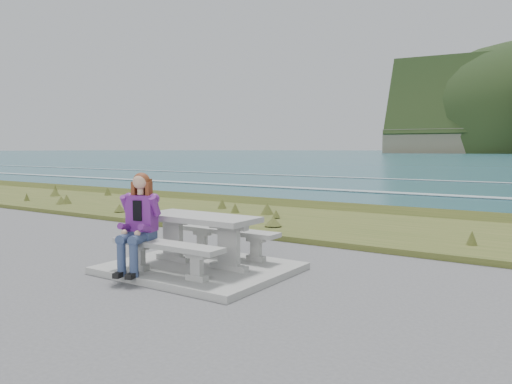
% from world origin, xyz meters
% --- Properties ---
extents(concrete_slab, '(2.60, 2.10, 0.10)m').
position_xyz_m(concrete_slab, '(0.00, 0.00, 0.05)').
color(concrete_slab, gray).
rests_on(concrete_slab, ground).
extents(picnic_table, '(1.80, 0.75, 0.75)m').
position_xyz_m(picnic_table, '(0.00, 0.00, 0.68)').
color(picnic_table, gray).
rests_on(picnic_table, concrete_slab).
extents(bench_landward, '(1.80, 0.35, 0.45)m').
position_xyz_m(bench_landward, '(0.00, -0.70, 0.45)').
color(bench_landward, gray).
rests_on(bench_landward, concrete_slab).
extents(bench_seaward, '(1.80, 0.35, 0.45)m').
position_xyz_m(bench_seaward, '(0.00, 0.70, 0.45)').
color(bench_seaward, gray).
rests_on(bench_seaward, concrete_slab).
extents(grass_verge, '(160.00, 4.50, 0.22)m').
position_xyz_m(grass_verge, '(0.00, 5.00, 0.00)').
color(grass_verge, '#39491B').
rests_on(grass_verge, ground).
extents(shore_drop, '(160.00, 0.80, 2.20)m').
position_xyz_m(shore_drop, '(0.00, 7.90, 0.00)').
color(shore_drop, '#635D4A').
rests_on(shore_drop, ground).
extents(ocean, '(1600.00, 1600.00, 0.09)m').
position_xyz_m(ocean, '(0.00, 25.09, -1.74)').
color(ocean, '#225360').
rests_on(ocean, ground).
extents(seated_woman, '(0.56, 0.76, 1.40)m').
position_xyz_m(seated_woman, '(-0.44, -0.83, 0.61)').
color(seated_woman, navy).
rests_on(seated_woman, concrete_slab).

